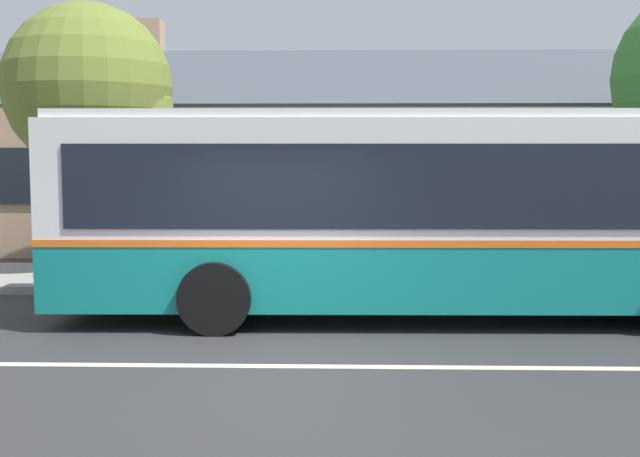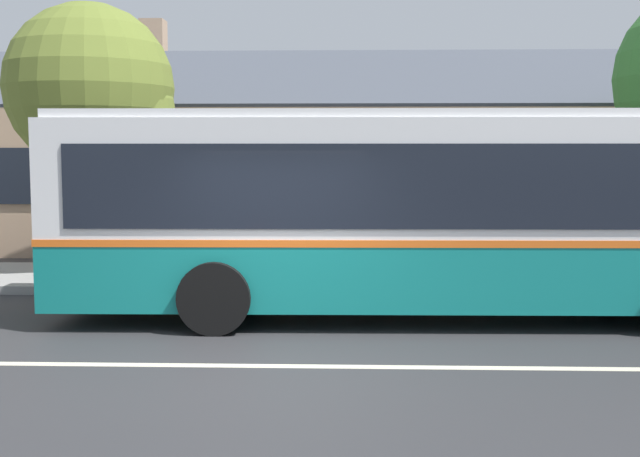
% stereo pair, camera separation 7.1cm
% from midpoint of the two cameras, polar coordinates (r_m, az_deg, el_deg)
% --- Properties ---
extents(ground_plane, '(300.00, 300.00, 0.00)m').
position_cam_midpoint_polar(ground_plane, '(9.45, -3.54, -9.75)').
color(ground_plane, '#2D2D30').
extents(sidewalk_far, '(60.00, 3.00, 0.15)m').
position_cam_midpoint_polar(sidewalk_far, '(15.29, -1.40, -3.58)').
color(sidewalk_far, gray).
rests_on(sidewalk_far, ground).
extents(lane_divider_stripe, '(60.00, 0.16, 0.01)m').
position_cam_midpoint_polar(lane_divider_stripe, '(9.44, -3.54, -9.73)').
color(lane_divider_stripe, beige).
rests_on(lane_divider_stripe, ground).
extents(community_building, '(26.09, 9.52, 6.37)m').
position_cam_midpoint_polar(community_building, '(23.09, 5.13, 3.95)').
color(community_building, tan).
rests_on(community_building, ground).
extents(transit_bus, '(11.06, 2.90, 3.06)m').
position_cam_midpoint_polar(transit_bus, '(12.07, 7.83, 1.47)').
color(transit_bus, '#147F7A').
rests_on(transit_bus, ground).
extents(bench_by_building, '(1.65, 0.51, 0.94)m').
position_cam_midpoint_polar(bench_by_building, '(15.54, -14.96, -1.78)').
color(bench_by_building, '#4C4C4C').
rests_on(bench_by_building, sidewalk_far).
extents(bench_down_street, '(1.80, 0.51, 0.94)m').
position_cam_midpoint_polar(bench_down_street, '(15.00, 2.16, -1.82)').
color(bench_down_street, '#4C4C4C').
rests_on(bench_down_street, sidewalk_far).
extents(street_tree_secondary, '(3.31, 3.28, 5.37)m').
position_cam_midpoint_polar(street_tree_secondary, '(16.43, -15.51, 9.21)').
color(street_tree_secondary, '#4C3828').
rests_on(street_tree_secondary, ground).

